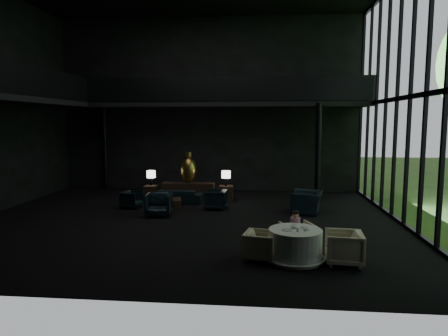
# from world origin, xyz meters

# --- Properties ---
(floor) EXTENTS (14.00, 12.00, 0.02)m
(floor) POSITION_xyz_m (0.00, 0.00, 0.00)
(floor) COLOR black
(floor) RESTS_ON ground
(wall_back) EXTENTS (14.00, 0.04, 8.00)m
(wall_back) POSITION_xyz_m (0.00, 6.00, 4.00)
(wall_back) COLOR black
(wall_back) RESTS_ON ground
(wall_front) EXTENTS (14.00, 0.04, 8.00)m
(wall_front) POSITION_xyz_m (0.00, -6.00, 4.00)
(wall_front) COLOR black
(wall_front) RESTS_ON ground
(curtain_wall) EXTENTS (0.20, 12.00, 8.00)m
(curtain_wall) POSITION_xyz_m (6.95, 0.00, 4.00)
(curtain_wall) COLOR black
(curtain_wall) RESTS_ON ground
(mezzanine_left) EXTENTS (2.00, 12.00, 0.25)m
(mezzanine_left) POSITION_xyz_m (-6.00, 0.00, 4.00)
(mezzanine_left) COLOR black
(mezzanine_left) RESTS_ON wall_left
(mezzanine_back) EXTENTS (12.00, 2.00, 0.25)m
(mezzanine_back) POSITION_xyz_m (1.00, 5.00, 4.00)
(mezzanine_back) COLOR black
(mezzanine_back) RESTS_ON wall_back
(railing_left) EXTENTS (0.06, 12.00, 1.00)m
(railing_left) POSITION_xyz_m (-5.00, 0.00, 4.60)
(railing_left) COLOR black
(railing_left) RESTS_ON mezzanine_left
(railing_back) EXTENTS (12.00, 0.06, 1.00)m
(railing_back) POSITION_xyz_m (1.00, 4.00, 4.60)
(railing_back) COLOR black
(railing_back) RESTS_ON mezzanine_back
(column_nw) EXTENTS (0.24, 0.24, 4.00)m
(column_nw) POSITION_xyz_m (-5.00, 5.70, 2.00)
(column_nw) COLOR black
(column_nw) RESTS_ON floor
(column_ne) EXTENTS (0.24, 0.24, 4.00)m
(column_ne) POSITION_xyz_m (4.80, 4.00, 2.00)
(column_ne) COLOR black
(column_ne) RESTS_ON floor
(console) EXTENTS (2.19, 0.50, 0.70)m
(console) POSITION_xyz_m (-0.57, 3.56, 0.35)
(console) COLOR black
(console) RESTS_ON floor
(bronze_urn) EXTENTS (0.69, 0.69, 1.28)m
(bronze_urn) POSITION_xyz_m (-0.57, 3.70, 1.24)
(bronze_urn) COLOR #AC7723
(bronze_urn) RESTS_ON console
(side_table_left) EXTENTS (0.51, 0.51, 0.56)m
(side_table_left) POSITION_xyz_m (-2.17, 3.54, 0.28)
(side_table_left) COLOR black
(side_table_left) RESTS_ON floor
(table_lamp_left) EXTENTS (0.37, 0.37, 0.62)m
(table_lamp_left) POSITION_xyz_m (-2.17, 3.63, 1.01)
(table_lamp_left) COLOR black
(table_lamp_left) RESTS_ON side_table_left
(side_table_right) EXTENTS (0.56, 0.56, 0.61)m
(side_table_right) POSITION_xyz_m (1.03, 3.48, 0.31)
(side_table_right) COLOR black
(side_table_right) RESTS_ON floor
(table_lamp_right) EXTENTS (0.37, 0.37, 0.62)m
(table_lamp_right) POSITION_xyz_m (1.03, 3.48, 1.06)
(table_lamp_right) COLOR black
(table_lamp_right) RESTS_ON side_table_right
(sofa) EXTENTS (1.70, 0.50, 0.66)m
(sofa) POSITION_xyz_m (-0.83, 2.82, 0.33)
(sofa) COLOR black
(sofa) RESTS_ON floor
(lounge_armchair_west) EXTENTS (0.68, 0.71, 0.63)m
(lounge_armchair_west) POSITION_xyz_m (-2.39, 1.72, 0.31)
(lounge_armchair_west) COLOR black
(lounge_armchair_west) RESTS_ON floor
(lounge_armchair_east) EXTENTS (0.77, 0.82, 0.81)m
(lounge_armchair_east) POSITION_xyz_m (0.79, 1.82, 0.41)
(lounge_armchair_east) COLOR black
(lounge_armchair_east) RESTS_ON floor
(lounge_armchair_south) EXTENTS (1.01, 0.95, 0.97)m
(lounge_armchair_south) POSITION_xyz_m (-1.04, 0.54, 0.49)
(lounge_armchair_south) COLOR black
(lounge_armchair_south) RESTS_ON floor
(window_armchair) EXTENTS (1.12, 1.47, 1.15)m
(window_armchair) POSITION_xyz_m (4.12, 1.48, 0.58)
(window_armchair) COLOR black
(window_armchair) RESTS_ON floor
(coffee_table) EXTENTS (0.97, 0.97, 0.37)m
(coffee_table) POSITION_xyz_m (-0.93, 1.68, 0.18)
(coffee_table) COLOR black
(coffee_table) RESTS_ON floor
(dining_table) EXTENTS (1.41, 1.41, 0.75)m
(dining_table) POSITION_xyz_m (3.29, -3.53, 0.33)
(dining_table) COLOR white
(dining_table) RESTS_ON floor
(dining_chair_north) EXTENTS (0.95, 0.92, 0.78)m
(dining_chair_north) POSITION_xyz_m (3.41, -2.73, 0.39)
(dining_chair_north) COLOR beige
(dining_chair_north) RESTS_ON floor
(dining_chair_east) EXTENTS (0.89, 0.94, 0.89)m
(dining_chair_east) POSITION_xyz_m (4.38, -3.64, 0.45)
(dining_chair_east) COLOR beige
(dining_chair_east) RESTS_ON floor
(dining_chair_west) EXTENTS (0.77, 0.80, 0.71)m
(dining_chair_west) POSITION_xyz_m (2.48, -3.52, 0.35)
(dining_chair_west) COLOR beige
(dining_chair_west) RESTS_ON floor
(child) EXTENTS (0.25, 0.25, 0.55)m
(child) POSITION_xyz_m (3.36, -2.61, 0.72)
(child) COLOR #D598BB
(child) RESTS_ON dining_chair_north
(plate_a) EXTENTS (0.28, 0.28, 0.02)m
(plate_a) POSITION_xyz_m (3.09, -3.61, 0.76)
(plate_a) COLOR white
(plate_a) RESTS_ON dining_table
(plate_b) EXTENTS (0.21, 0.21, 0.01)m
(plate_b) POSITION_xyz_m (3.50, -3.38, 0.76)
(plate_b) COLOR white
(plate_b) RESTS_ON dining_table
(saucer) EXTENTS (0.14, 0.14, 0.01)m
(saucer) POSITION_xyz_m (3.55, -3.56, 0.76)
(saucer) COLOR white
(saucer) RESTS_ON dining_table
(coffee_cup) EXTENTS (0.09, 0.09, 0.06)m
(coffee_cup) POSITION_xyz_m (3.50, -3.66, 0.79)
(coffee_cup) COLOR white
(coffee_cup) RESTS_ON saucer
(cereal_bowl) EXTENTS (0.17, 0.17, 0.08)m
(cereal_bowl) POSITION_xyz_m (3.27, -3.42, 0.79)
(cereal_bowl) COLOR white
(cereal_bowl) RESTS_ON dining_table
(cream_pot) EXTENTS (0.07, 0.07, 0.07)m
(cream_pot) POSITION_xyz_m (3.32, -3.72, 0.78)
(cream_pot) COLOR #99999E
(cream_pot) RESTS_ON dining_table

